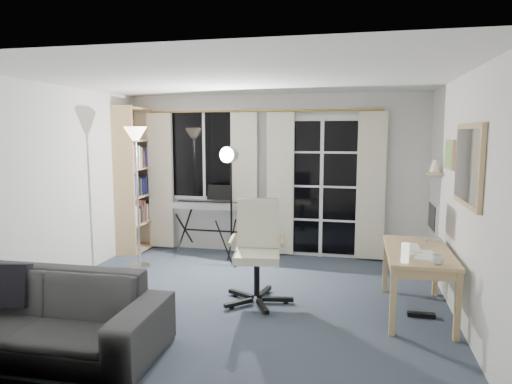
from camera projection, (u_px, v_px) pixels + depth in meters
The scene contains 17 objects.
floor at pixel (238, 299), 5.09m from camera, with size 4.50×4.00×0.02m, color #374351.
window at pixel (205, 154), 7.03m from camera, with size 1.20×0.08×1.40m.
french_door at pixel (322, 188), 6.70m from camera, with size 1.32×0.09×2.11m.
curtains at pixel (261, 183), 6.80m from camera, with size 3.60×0.07×2.13m.
bookshelf at pixel (136, 182), 7.16m from camera, with size 0.36×1.04×2.23m.
torchiere_lamp at pixel (136, 155), 6.05m from camera, with size 0.38×0.38×1.91m.
keyboard_piano at pixel (217, 206), 6.80m from camera, with size 1.36×0.67×0.98m.
studio_light at pixel (229, 168), 6.17m from camera, with size 0.35×0.36×1.69m.
office_chair at pixel (258, 241), 4.99m from camera, with size 0.76×0.76×1.11m.
desk at pixel (418, 258), 4.60m from camera, with size 0.62×1.24×0.67m.
monitor at pixel (433, 218), 4.95m from camera, with size 0.16×0.48×0.42m.
desk_clutter at pixel (414, 269), 4.42m from camera, with size 0.39×0.75×0.84m.
mug at pixel (437, 258), 4.08m from camera, with size 0.11×0.09×0.11m, color silver.
wall_mirror at pixel (468, 165), 4.07m from camera, with size 0.04×0.94×0.74m.
framed_print at pixel (450, 155), 4.93m from camera, with size 0.03×0.42×0.32m.
wall_shelf at pixel (435, 169), 5.45m from camera, with size 0.16×0.30×0.18m.
sofa at pixel (32, 301), 3.83m from camera, with size 2.23×0.69×0.87m.
Camera 1 is at (1.26, -4.73, 1.84)m, focal length 32.00 mm.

